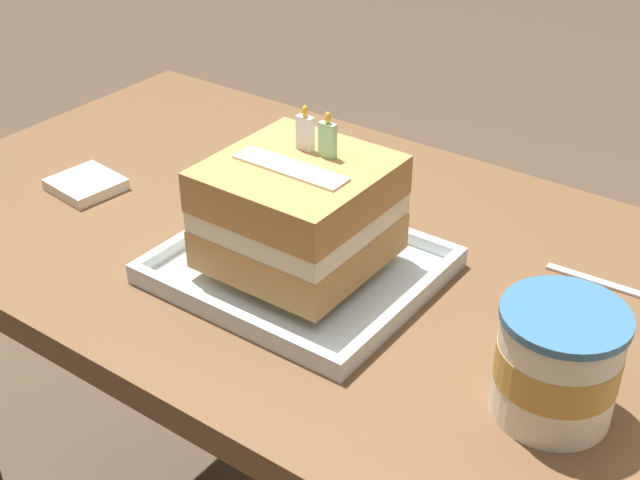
% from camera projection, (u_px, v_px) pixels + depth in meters
% --- Properties ---
extents(dining_table, '(1.19, 0.63, 0.69)m').
position_uv_depth(dining_table, '(338.00, 321.00, 1.10)').
color(dining_table, brown).
rests_on(dining_table, ground_plane).
extents(foil_tray, '(0.29, 0.26, 0.02)m').
position_uv_depth(foil_tray, '(300.00, 269.00, 0.99)').
color(foil_tray, silver).
rests_on(foil_tray, dining_table).
extents(birthday_cake, '(0.18, 0.18, 0.17)m').
position_uv_depth(birthday_cake, '(299.00, 211.00, 0.95)').
color(birthday_cake, '#BA8247').
rests_on(birthday_cake, foil_tray).
extents(ice_cream_tub, '(0.11, 0.11, 0.11)m').
position_uv_depth(ice_cream_tub, '(557.00, 362.00, 0.77)').
color(ice_cream_tub, silver).
rests_on(ice_cream_tub, dining_table).
extents(napkin_pile, '(0.10, 0.09, 0.02)m').
position_uv_depth(napkin_pile, '(86.00, 184.00, 1.17)').
color(napkin_pile, silver).
rests_on(napkin_pile, dining_table).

